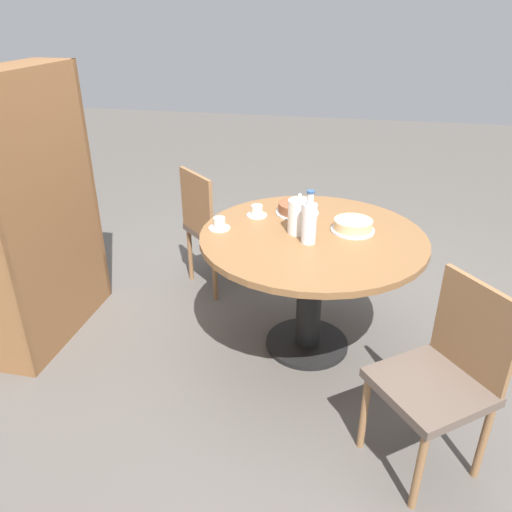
{
  "coord_description": "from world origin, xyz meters",
  "views": [
    {
      "loc": [
        -2.52,
        -0.2,
        1.89
      ],
      "look_at": [
        0.0,
        0.32,
        0.59
      ],
      "focal_mm": 35.0,
      "sensor_mm": 36.0,
      "label": 1
    }
  ],
  "objects_px": {
    "cup_a": "(257,212)",
    "water_bottle": "(309,222)",
    "chair_b": "(442,375)",
    "bookshelf": "(38,215)",
    "cake_second": "(353,226)",
    "cake_main": "(297,209)",
    "cup_b": "(219,224)",
    "chair_a": "(215,225)",
    "coffee_pot": "(299,215)"
  },
  "relations": [
    {
      "from": "cup_a",
      "to": "water_bottle",
      "type": "bearing_deg",
      "value": -132.07
    },
    {
      "from": "cake_second",
      "to": "cup_b",
      "type": "height_order",
      "value": "same"
    },
    {
      "from": "bookshelf",
      "to": "chair_b",
      "type": "bearing_deg",
      "value": 75.26
    },
    {
      "from": "chair_b",
      "to": "cup_b",
      "type": "xyz_separation_m",
      "value": [
        0.7,
        1.17,
        0.3
      ]
    },
    {
      "from": "chair_a",
      "to": "water_bottle",
      "type": "distance_m",
      "value": 1.11
    },
    {
      "from": "cup_b",
      "to": "chair_b",
      "type": "bearing_deg",
      "value": -120.98
    },
    {
      "from": "bookshelf",
      "to": "water_bottle",
      "type": "distance_m",
      "value": 1.57
    },
    {
      "from": "chair_b",
      "to": "water_bottle",
      "type": "height_order",
      "value": "water_bottle"
    },
    {
      "from": "cup_a",
      "to": "cake_main",
      "type": "bearing_deg",
      "value": -69.76
    },
    {
      "from": "coffee_pot",
      "to": "cup_a",
      "type": "bearing_deg",
      "value": 55.13
    },
    {
      "from": "coffee_pot",
      "to": "water_bottle",
      "type": "height_order",
      "value": "water_bottle"
    },
    {
      "from": "cake_main",
      "to": "cup_a",
      "type": "xyz_separation_m",
      "value": [
        -0.09,
        0.23,
        -0.01
      ]
    },
    {
      "from": "coffee_pot",
      "to": "water_bottle",
      "type": "bearing_deg",
      "value": -150.08
    },
    {
      "from": "coffee_pot",
      "to": "cake_main",
      "type": "height_order",
      "value": "coffee_pot"
    },
    {
      "from": "cup_a",
      "to": "coffee_pot",
      "type": "bearing_deg",
      "value": -124.87
    },
    {
      "from": "cake_main",
      "to": "chair_a",
      "type": "bearing_deg",
      "value": 62.12
    },
    {
      "from": "bookshelf",
      "to": "coffee_pot",
      "type": "bearing_deg",
      "value": 95.88
    },
    {
      "from": "bookshelf",
      "to": "water_bottle",
      "type": "height_order",
      "value": "bookshelf"
    },
    {
      "from": "chair_b",
      "to": "bookshelf",
      "type": "distance_m",
      "value": 2.33
    },
    {
      "from": "chair_a",
      "to": "cup_a",
      "type": "bearing_deg",
      "value": 176.49
    },
    {
      "from": "cup_a",
      "to": "cup_b",
      "type": "xyz_separation_m",
      "value": [
        -0.23,
        0.17,
        0.0
      ]
    },
    {
      "from": "chair_b",
      "to": "cake_second",
      "type": "xyz_separation_m",
      "value": [
        0.82,
        0.43,
        0.3
      ]
    },
    {
      "from": "coffee_pot",
      "to": "cake_second",
      "type": "relative_size",
      "value": 0.94
    },
    {
      "from": "cup_b",
      "to": "cake_second",
      "type": "bearing_deg",
      "value": -80.81
    },
    {
      "from": "chair_b",
      "to": "water_bottle",
      "type": "bearing_deg",
      "value": -171.14
    },
    {
      "from": "cup_a",
      "to": "cup_b",
      "type": "relative_size",
      "value": 1.0
    },
    {
      "from": "water_bottle",
      "to": "cake_main",
      "type": "distance_m",
      "value": 0.42
    },
    {
      "from": "cake_second",
      "to": "chair_b",
      "type": "bearing_deg",
      "value": -152.42
    },
    {
      "from": "cake_second",
      "to": "cake_main",
      "type": "bearing_deg",
      "value": 59.87
    },
    {
      "from": "bookshelf",
      "to": "cake_second",
      "type": "bearing_deg",
      "value": 97.47
    },
    {
      "from": "bookshelf",
      "to": "cup_b",
      "type": "relative_size",
      "value": 13.11
    },
    {
      "from": "coffee_pot",
      "to": "chair_a",
      "type": "bearing_deg",
      "value": 47.72
    },
    {
      "from": "chair_b",
      "to": "coffee_pot",
      "type": "bearing_deg",
      "value": -173.3
    },
    {
      "from": "chair_b",
      "to": "cup_a",
      "type": "height_order",
      "value": "chair_b"
    },
    {
      "from": "water_bottle",
      "to": "cake_main",
      "type": "relative_size",
      "value": 1.12
    },
    {
      "from": "chair_a",
      "to": "bookshelf",
      "type": "relative_size",
      "value": 0.55
    },
    {
      "from": "coffee_pot",
      "to": "cake_second",
      "type": "bearing_deg",
      "value": -74.64
    },
    {
      "from": "cake_main",
      "to": "cake_second",
      "type": "height_order",
      "value": "same"
    },
    {
      "from": "chair_a",
      "to": "cake_main",
      "type": "bearing_deg",
      "value": -164.76
    },
    {
      "from": "bookshelf",
      "to": "water_bottle",
      "type": "xyz_separation_m",
      "value": [
        0.04,
        -1.57,
        0.08
      ]
    },
    {
      "from": "cake_main",
      "to": "cup_b",
      "type": "bearing_deg",
      "value": 128.25
    },
    {
      "from": "water_bottle",
      "to": "cup_b",
      "type": "distance_m",
      "value": 0.53
    },
    {
      "from": "coffee_pot",
      "to": "cup_a",
      "type": "height_order",
      "value": "coffee_pot"
    },
    {
      "from": "coffee_pot",
      "to": "cake_second",
      "type": "distance_m",
      "value": 0.31
    },
    {
      "from": "water_bottle",
      "to": "cup_b",
      "type": "bearing_deg",
      "value": 81.19
    },
    {
      "from": "water_bottle",
      "to": "cup_a",
      "type": "distance_m",
      "value": 0.47
    },
    {
      "from": "cake_second",
      "to": "cup_b",
      "type": "xyz_separation_m",
      "value": [
        -0.12,
        0.74,
        -0.01
      ]
    },
    {
      "from": "chair_a",
      "to": "cup_b",
      "type": "relative_size",
      "value": 7.25
    },
    {
      "from": "cake_second",
      "to": "bookshelf",
      "type": "bearing_deg",
      "value": 97.47
    },
    {
      "from": "bookshelf",
      "to": "coffee_pot",
      "type": "distance_m",
      "value": 1.51
    }
  ]
}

